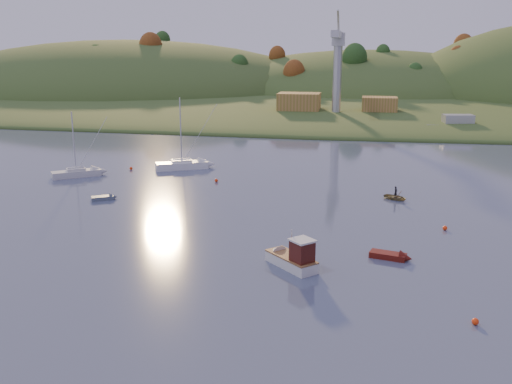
% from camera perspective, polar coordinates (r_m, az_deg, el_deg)
% --- Properties ---
extents(ground, '(500.00, 500.00, 0.00)m').
position_cam_1_polar(ground, '(36.18, -6.03, -17.68)').
color(ground, '#38405C').
rests_on(ground, ground).
extents(far_shore, '(620.00, 220.00, 1.50)m').
position_cam_1_polar(far_shore, '(260.15, 8.82, 9.95)').
color(far_shore, '#30471C').
rests_on(far_shore, ground).
extents(shore_slope, '(640.00, 150.00, 7.00)m').
position_cam_1_polar(shore_slope, '(195.44, 8.08, 8.58)').
color(shore_slope, '#30471C').
rests_on(shore_slope, ground).
extents(hill_left_far, '(120.00, 100.00, 32.00)m').
position_cam_1_polar(hill_left_far, '(297.80, -24.26, 9.42)').
color(hill_left_far, '#30471C').
rests_on(hill_left_far, ground).
extents(hill_left, '(170.00, 140.00, 44.00)m').
position_cam_1_polar(hill_left, '(250.58, -12.80, 9.61)').
color(hill_left, '#30471C').
rests_on(hill_left, ground).
extents(hill_center, '(140.00, 120.00, 36.00)m').
position_cam_1_polar(hill_center, '(240.05, 11.05, 9.51)').
color(hill_center, '#30471C').
rests_on(hill_center, ground).
extents(hillside_trees, '(280.00, 50.00, 32.00)m').
position_cam_1_polar(hillside_trees, '(215.34, 8.36, 9.09)').
color(hillside_trees, '#214317').
rests_on(hillside_trees, ground).
extents(wharf, '(42.00, 16.00, 2.40)m').
position_cam_1_polar(wharf, '(152.40, 9.16, 7.40)').
color(wharf, slate).
rests_on(wharf, ground).
extents(shed_west, '(11.00, 8.00, 4.80)m').
position_cam_1_polar(shed_west, '(153.93, 4.33, 8.95)').
color(shed_west, olive).
rests_on(shed_west, wharf).
extents(shed_east, '(9.00, 7.00, 4.00)m').
position_cam_1_polar(shed_east, '(154.04, 12.24, 8.53)').
color(shed_east, olive).
rests_on(shed_east, wharf).
extents(dock_crane, '(3.20, 28.00, 20.30)m').
position_cam_1_polar(dock_crane, '(147.87, 8.17, 13.44)').
color(dock_crane, '#B7B7BC').
rests_on(dock_crane, wharf).
extents(fishing_boat, '(5.83, 5.80, 4.01)m').
position_cam_1_polar(fishing_boat, '(51.53, 3.27, -6.43)').
color(fishing_boat, silver).
rests_on(fishing_boat, ground).
extents(sailboat_near, '(6.97, 5.94, 9.85)m').
position_cam_1_polar(sailboat_near, '(90.39, -17.54, 1.87)').
color(sailboat_near, silver).
rests_on(sailboat_near, ground).
extents(sailboat_far, '(8.46, 6.01, 11.45)m').
position_cam_1_polar(sailboat_far, '(92.54, -7.43, 2.75)').
color(sailboat_far, white).
rests_on(sailboat_far, ground).
extents(canoe, '(3.84, 3.60, 0.65)m').
position_cam_1_polar(canoe, '(75.55, 13.77, -0.50)').
color(canoe, olive).
rests_on(canoe, ground).
extents(paddler, '(0.60, 0.65, 1.49)m').
position_cam_1_polar(paddler, '(75.45, 13.79, -0.19)').
color(paddler, black).
rests_on(paddler, ground).
extents(red_tender, '(4.09, 2.24, 1.32)m').
position_cam_1_polar(red_tender, '(54.62, 13.83, -6.30)').
color(red_tender, '#54120C').
rests_on(red_tender, ground).
extents(grey_dinghy, '(3.42, 2.77, 1.22)m').
position_cam_1_polar(grey_dinghy, '(75.92, -14.62, -0.54)').
color(grey_dinghy, slate).
rests_on(grey_dinghy, ground).
extents(work_vessel, '(16.31, 8.25, 4.00)m').
position_cam_1_polar(work_vessel, '(140.04, 19.50, 6.26)').
color(work_vessel, slate).
rests_on(work_vessel, ground).
extents(buoy_0, '(0.50, 0.50, 0.50)m').
position_cam_1_polar(buoy_0, '(44.19, 21.08, -11.99)').
color(buoy_0, '#F7380D').
rests_on(buoy_0, ground).
extents(buoy_1, '(0.50, 0.50, 0.50)m').
position_cam_1_polar(buoy_1, '(64.52, 18.37, -3.44)').
color(buoy_1, '#F7380D').
rests_on(buoy_1, ground).
extents(buoy_2, '(0.50, 0.50, 0.50)m').
position_cam_1_polar(buoy_2, '(93.31, -12.39, 2.32)').
color(buoy_2, '#F7380D').
rests_on(buoy_2, ground).
extents(buoy_3, '(0.50, 0.50, 0.50)m').
position_cam_1_polar(buoy_3, '(83.07, -3.99, 1.16)').
color(buoy_3, '#F7380D').
rests_on(buoy_3, ground).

